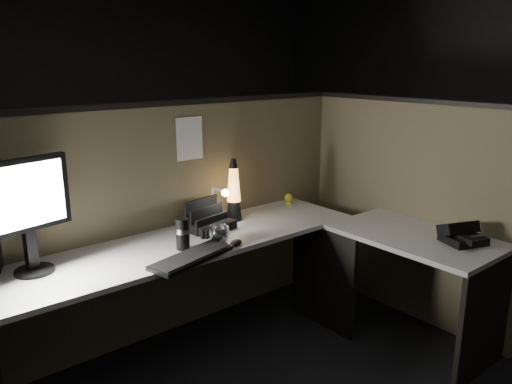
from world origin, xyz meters
TOP-DOWN VIEW (x-y plane):
  - room_shell at (0.00, 0.00)m, footprint 6.00×6.00m
  - partition_back at (0.00, 0.93)m, footprint 2.66×0.06m
  - partition_right at (1.33, 0.10)m, footprint 0.06×1.66m
  - desk at (0.18, 0.25)m, footprint 2.60×1.60m
  - monitor at (-0.99, 0.72)m, footprint 0.45×0.20m
  - keyboard at (-0.28, 0.34)m, footprint 0.52×0.28m
  - mouse at (0.03, 0.36)m, footprint 0.10×0.09m
  - clip_lamp at (0.19, 0.75)m, footprint 0.05×0.19m
  - organizer at (0.07, 0.70)m, footprint 0.31×0.29m
  - lava_lamp at (0.31, 0.75)m, footprint 0.11×0.11m
  - travel_mug at (-0.23, 0.51)m, footprint 0.08×0.08m
  - steel_mug at (-0.01, 0.47)m, footprint 0.13×0.13m
  - figurine at (0.85, 0.79)m, footprint 0.06×0.06m
  - pinned_paper at (0.07, 0.90)m, footprint 0.19×0.00m
  - desk_phone at (1.08, -0.45)m, footprint 0.27×0.27m

SIDE VIEW (x-z plane):
  - desk at x=0.18m, z-range 0.22..0.95m
  - keyboard at x=-0.28m, z-range 0.73..0.75m
  - mouse at x=0.03m, z-range 0.73..0.76m
  - partition_back at x=0.00m, z-range 0.00..1.50m
  - partition_right at x=1.33m, z-range 0.00..1.50m
  - organizer at x=0.07m, z-range 0.67..0.88m
  - steel_mug at x=-0.01m, z-range 0.73..0.83m
  - desk_phone at x=1.08m, z-range 0.71..0.85m
  - figurine at x=0.85m, z-range 0.75..0.81m
  - travel_mug at x=-0.23m, z-range 0.73..0.91m
  - clip_lamp at x=0.19m, z-range 0.75..1.00m
  - lava_lamp at x=0.31m, z-range 0.69..1.11m
  - monitor at x=-0.99m, z-range 0.79..1.38m
  - pinned_paper at x=0.07m, z-range 1.15..1.42m
  - room_shell at x=0.00m, z-range -1.38..4.62m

